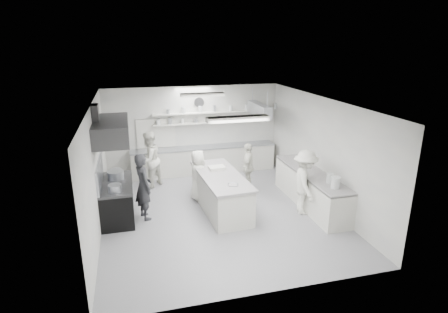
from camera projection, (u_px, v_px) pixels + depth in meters
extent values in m
cube|color=gray|center=(218.00, 212.00, 10.00)|extent=(6.00, 7.00, 0.02)
cube|color=white|center=(217.00, 102.00, 9.09)|extent=(6.00, 7.00, 0.02)
cube|color=silver|center=(194.00, 130.00, 12.77)|extent=(6.00, 0.04, 3.00)
cube|color=silver|center=(265.00, 220.00, 6.32)|extent=(6.00, 0.04, 3.00)
cube|color=silver|center=(96.00, 169.00, 8.82)|extent=(0.04, 7.00, 3.00)
cube|color=silver|center=(321.00, 151.00, 10.27)|extent=(0.04, 7.00, 3.00)
cube|color=black|center=(117.00, 201.00, 9.60)|extent=(0.80, 1.80, 0.90)
cube|color=#373738|center=(111.00, 130.00, 9.03)|extent=(0.85, 2.00, 0.50)
cube|color=silver|center=(204.00, 160.00, 12.88)|extent=(5.00, 0.60, 0.92)
cube|color=silver|center=(214.00, 122.00, 12.75)|extent=(4.20, 0.26, 0.04)
cube|color=silver|center=(214.00, 112.00, 12.64)|extent=(4.20, 0.26, 0.04)
cube|color=black|center=(156.00, 133.00, 12.46)|extent=(1.30, 0.04, 1.00)
cylinder|color=white|center=(199.00, 102.00, 12.50)|extent=(0.32, 0.05, 0.32)
cube|color=silver|center=(311.00, 189.00, 10.31)|extent=(0.74, 3.30, 0.94)
cube|color=#A7AAB4|center=(259.00, 110.00, 12.00)|extent=(0.30, 1.60, 0.40)
cube|color=silver|center=(238.00, 119.00, 7.45)|extent=(1.30, 0.25, 0.10)
cube|color=silver|center=(203.00, 95.00, 10.77)|extent=(1.30, 0.25, 0.10)
cube|color=silver|center=(221.00, 193.00, 10.02)|extent=(1.14, 2.68, 0.97)
cylinder|color=#A7AAB4|center=(116.00, 176.00, 9.69)|extent=(0.43, 0.43, 0.27)
imported|color=#2C2D30|center=(143.00, 187.00, 9.41)|extent=(0.59, 0.74, 1.76)
imported|color=white|center=(149.00, 160.00, 11.48)|extent=(1.10, 1.09, 1.79)
imported|color=white|center=(198.00, 175.00, 10.60)|extent=(0.53, 0.76, 1.49)
imported|color=white|center=(248.00, 167.00, 11.28)|extent=(0.73, 0.95, 1.51)
imported|color=white|center=(305.00, 182.00, 9.70)|extent=(0.89, 1.26, 1.76)
imported|color=#A7AAB4|center=(233.00, 185.00, 9.17)|extent=(0.33, 0.33, 0.07)
imported|color=silver|center=(222.00, 166.00, 10.61)|extent=(0.25, 0.25, 0.06)
imported|color=silver|center=(334.00, 184.00, 9.37)|extent=(0.31, 0.31, 0.06)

